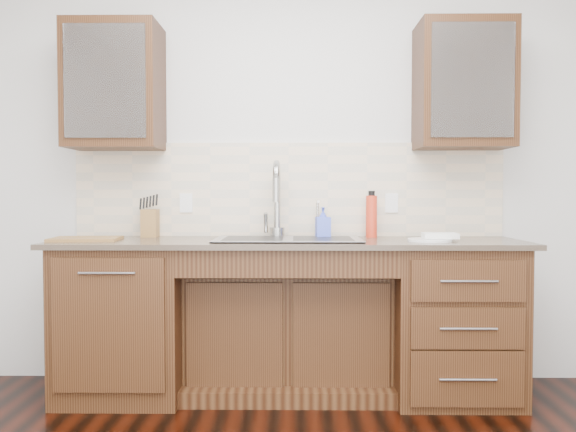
{
  "coord_description": "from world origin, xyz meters",
  "views": [
    {
      "loc": [
        0.04,
        -1.82,
        1.17
      ],
      "look_at": [
        0.0,
        1.4,
        1.05
      ],
      "focal_mm": 35.0,
      "sensor_mm": 36.0,
      "label": 1
    }
  ],
  "objects_px": {
    "soap_bottle": "(323,222)",
    "knife_block": "(150,223)",
    "plate": "(430,240)",
    "water_bottle": "(371,217)",
    "cutting_board": "(86,239)"
  },
  "relations": [
    {
      "from": "soap_bottle",
      "to": "knife_block",
      "type": "xyz_separation_m",
      "value": [
        -1.07,
        0.09,
        -0.01
      ]
    },
    {
      "from": "knife_block",
      "to": "soap_bottle",
      "type": "bearing_deg",
      "value": -8.55
    },
    {
      "from": "plate",
      "to": "water_bottle",
      "type": "bearing_deg",
      "value": 134.88
    },
    {
      "from": "knife_block",
      "to": "cutting_board",
      "type": "relative_size",
      "value": 0.46
    },
    {
      "from": "water_bottle",
      "to": "knife_block",
      "type": "xyz_separation_m",
      "value": [
        -1.37,
        0.04,
        -0.04
      ]
    },
    {
      "from": "knife_block",
      "to": "cutting_board",
      "type": "xyz_separation_m",
      "value": [
        -0.3,
        -0.29,
        -0.08
      ]
    },
    {
      "from": "soap_bottle",
      "to": "plate",
      "type": "relative_size",
      "value": 0.76
    },
    {
      "from": "soap_bottle",
      "to": "knife_block",
      "type": "bearing_deg",
      "value": 168.78
    },
    {
      "from": "water_bottle",
      "to": "knife_block",
      "type": "bearing_deg",
      "value": 178.51
    },
    {
      "from": "cutting_board",
      "to": "knife_block",
      "type": "bearing_deg",
      "value": 43.72
    },
    {
      "from": "water_bottle",
      "to": "plate",
      "type": "xyz_separation_m",
      "value": [
        0.29,
        -0.29,
        -0.12
      ]
    },
    {
      "from": "water_bottle",
      "to": "soap_bottle",
      "type": "bearing_deg",
      "value": -169.57
    },
    {
      "from": "water_bottle",
      "to": "knife_block",
      "type": "height_order",
      "value": "water_bottle"
    },
    {
      "from": "plate",
      "to": "knife_block",
      "type": "distance_m",
      "value": 1.7
    },
    {
      "from": "cutting_board",
      "to": "plate",
      "type": "bearing_deg",
      "value": -1.14
    }
  ]
}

